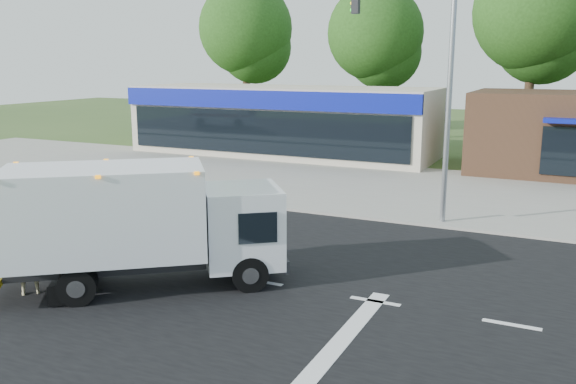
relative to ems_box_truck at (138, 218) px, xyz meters
The scene contains 10 objects.
ground 3.45m from the ems_box_truck, 31.35° to the left, with size 120.00×120.00×0.00m, color #385123.
road_asphalt 3.44m from the ems_box_truck, 31.35° to the left, with size 60.00×14.00×0.02m, color black.
sidewalk 10.21m from the ems_box_truck, 75.43° to the left, with size 60.00×2.40×0.12m, color gray.
parking_apron 15.84m from the ems_box_truck, 80.75° to the left, with size 60.00×9.00×0.02m, color gray.
lane_markings 4.26m from the ems_box_truck, ahead, with size 55.20×7.00×0.01m.
ems_box_truck is the anchor object (origin of this frame).
emergency_worker 2.71m from the ems_box_truck, 144.18° to the right, with size 0.73×0.77×1.88m.
retail_strip_mall 22.43m from the ems_box_truck, 106.76° to the left, with size 18.00×6.20×4.00m.
traffic_signal_pole 10.84m from the ems_box_truck, 61.88° to the left, with size 3.51×0.25×8.00m.
background_trees 30.28m from the ems_box_truck, 86.75° to the left, with size 36.77×7.39×12.10m.
Camera 1 is at (6.86, -12.87, 5.47)m, focal length 38.00 mm.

